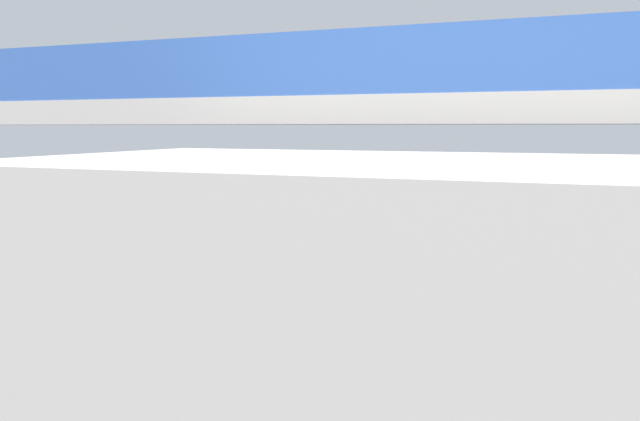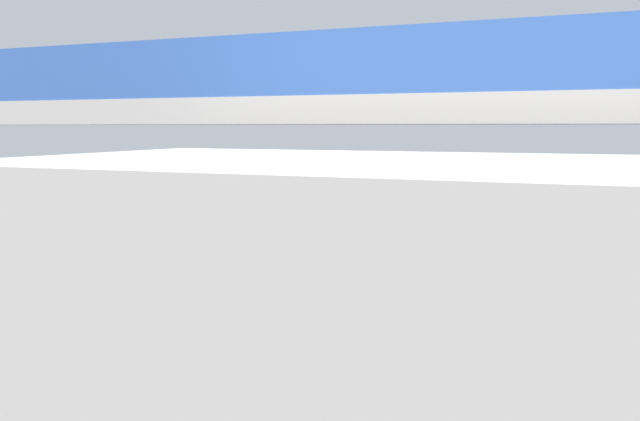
{
  "view_description": "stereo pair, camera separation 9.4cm",
  "coord_description": "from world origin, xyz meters",
  "views": [
    {
      "loc": [
        -8.49,
        22.43,
        4.57
      ],
      "look_at": [
        -0.34,
        1.61,
        1.6
      ],
      "focal_mm": 35.54,
      "sensor_mm": 36.0,
      "label": 1
    },
    {
      "loc": [
        -8.58,
        22.39,
        4.57
      ],
      "look_at": [
        -0.34,
        1.61,
        1.6
      ],
      "focal_mm": 35.54,
      "sensor_mm": 36.0,
      "label": 2
    }
  ],
  "objects": [
    {
      "name": "pedestrian",
      "position": [
        -3.74,
        -1.84,
        0.89
      ],
      "size": [
        0.38,
        0.38,
        1.79
      ],
      "color": "#2D2D38",
      "rests_on": "ground"
    },
    {
      "name": "lane_dash_leftmost",
      "position": [
        -4.0,
        -2.7,
        0.0
      ],
      "size": [
        2.0,
        0.2,
        0.01
      ],
      "primitive_type": "cube",
      "color": "silver",
      "rests_on": "ground"
    },
    {
      "name": "parked_van",
      "position": [
        10.76,
        4.48,
        1.18
      ],
      "size": [
        4.8,
        2.17,
        2.05
      ],
      "color": "#33478C",
      "rests_on": "ground"
    },
    {
      "name": "station_building",
      "position": [
        -6.76,
        15.51,
        2.1
      ],
      "size": [
        9.0,
        5.04,
        4.2
      ],
      "color": "#B2ADA5",
      "rests_on": "ground"
    },
    {
      "name": "pedestrian_overpass",
      "position": [
        0.0,
        10.78,
        4.56
      ],
      "size": [
        28.71,
        2.6,
        6.21
      ],
      "color": "#B2ADA5",
      "rests_on": "ground"
    },
    {
      "name": "city_bus",
      "position": [
        -0.19,
        1.32,
        1.88
      ],
      "size": [
        11.54,
        2.85,
        3.15
      ],
      "color": "red",
      "rests_on": "ground"
    },
    {
      "name": "traffic_sign",
      "position": [
        -0.72,
        -4.71,
        1.89
      ],
      "size": [
        0.08,
        0.6,
        2.8
      ],
      "color": "slate",
      "rests_on": "ground"
    },
    {
      "name": "ground",
      "position": [
        0.0,
        0.0,
        0.0
      ],
      "size": [
        80.0,
        80.0,
        0.0
      ],
      "primitive_type": "plane",
      "color": "#424247"
    },
    {
      "name": "lane_dash_left",
      "position": [
        0.0,
        -2.7,
        0.0
      ],
      "size": [
        2.0,
        0.2,
        0.01
      ],
      "primitive_type": "cube",
      "color": "silver",
      "rests_on": "ground"
    },
    {
      "name": "lane_dash_centre",
      "position": [
        4.0,
        -2.7,
        0.0
      ],
      "size": [
        2.0,
        0.2,
        0.01
      ],
      "primitive_type": "cube",
      "color": "silver",
      "rests_on": "ground"
    }
  ]
}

